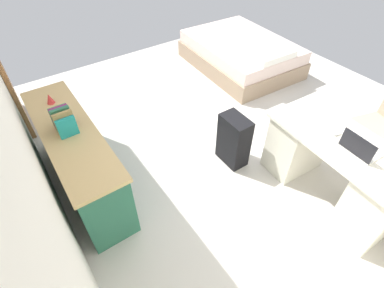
% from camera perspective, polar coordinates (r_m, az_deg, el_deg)
% --- Properties ---
extents(ground_plane, '(5.67, 5.67, 0.00)m').
position_cam_1_polar(ground_plane, '(4.00, 6.94, 2.48)').
color(ground_plane, beige).
extents(wall_back, '(4.67, 0.10, 2.70)m').
position_cam_1_polar(wall_back, '(2.52, -33.12, 6.10)').
color(wall_back, white).
rests_on(wall_back, ground_plane).
extents(desk, '(1.48, 0.75, 0.75)m').
position_cam_1_polar(desk, '(3.29, 25.88, -4.32)').
color(desk, silver).
rests_on(desk, ground_plane).
extents(office_chair, '(0.57, 0.57, 0.94)m').
position_cam_1_polar(office_chair, '(3.96, 32.75, 2.19)').
color(office_chair, black).
rests_on(office_chair, ground_plane).
extents(credenza, '(1.80, 0.48, 0.79)m').
position_cam_1_polar(credenza, '(3.27, -21.24, -2.61)').
color(credenza, '#28664C').
rests_on(credenza, ground_plane).
extents(bed, '(1.97, 1.50, 0.58)m').
position_cam_1_polar(bed, '(5.38, 9.48, 16.89)').
color(bed, gray).
rests_on(bed, ground_plane).
extents(suitcase_black, '(0.36, 0.22, 0.63)m').
position_cam_1_polar(suitcase_black, '(3.40, 8.09, 0.72)').
color(suitcase_black, black).
rests_on(suitcase_black, ground_plane).
extents(laptop, '(0.32, 0.24, 0.21)m').
position_cam_1_polar(laptop, '(2.97, 29.74, -0.72)').
color(laptop, silver).
rests_on(laptop, desk).
extents(computer_mouse, '(0.07, 0.10, 0.03)m').
position_cam_1_polar(computer_mouse, '(3.10, 26.32, 1.95)').
color(computer_mouse, white).
rests_on(computer_mouse, desk).
extents(book_row, '(0.27, 0.17, 0.24)m').
position_cam_1_polar(book_row, '(2.96, -23.74, 4.25)').
color(book_row, teal).
rests_on(book_row, credenza).
extents(figurine_small, '(0.08, 0.08, 0.11)m').
position_cam_1_polar(figurine_small, '(3.42, -25.95, 7.93)').
color(figurine_small, red).
rests_on(figurine_small, credenza).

